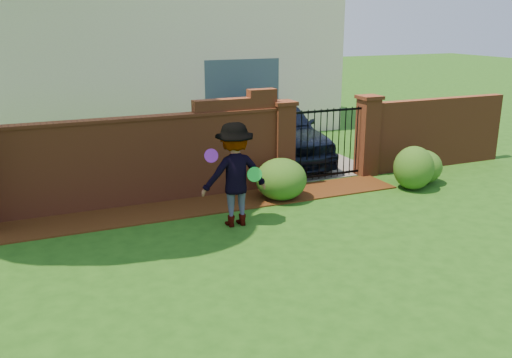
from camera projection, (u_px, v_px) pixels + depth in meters
name	position (u px, v px, depth m)	size (l,w,h in m)	color
ground	(254.00, 281.00, 7.84)	(80.00, 80.00, 0.01)	#1D4B12
mulch_bed	(138.00, 215.00, 10.40)	(11.10, 1.08, 0.03)	#371A0A
brick_wall	(71.00, 165.00, 10.33)	(8.70, 0.31, 2.16)	brown
brick_wall_return	(435.00, 133.00, 13.64)	(4.00, 0.25, 1.70)	brown
pillar_left	(283.00, 143.00, 12.00)	(0.50, 0.50, 1.88)	brown
pillar_right	(367.00, 135.00, 12.85)	(0.50, 0.50, 1.88)	brown
iron_gate	(326.00, 144.00, 12.45)	(1.78, 0.03, 1.60)	black
driveway	(256.00, 144.00, 16.21)	(3.20, 8.00, 0.01)	slate
house	(136.00, 31.00, 17.89)	(12.40, 6.40, 6.30)	#F4EACC
car	(277.00, 131.00, 14.12)	(1.89, 4.70, 1.60)	black
shrub_left	(281.00, 179.00, 11.21)	(1.05, 1.05, 0.86)	#1D4E17
shrub_middle	(414.00, 168.00, 11.88)	(0.86, 0.86, 0.95)	#1D4E17
shrub_right	(423.00, 167.00, 12.34)	(0.85, 0.85, 0.76)	#1D4E17
man	(235.00, 175.00, 9.67)	(1.20, 0.69, 1.86)	gray
frisbee_purple	(211.00, 156.00, 9.42)	(0.24, 0.24, 0.02)	purple
frisbee_green	(255.00, 174.00, 9.54)	(0.26, 0.26, 0.02)	green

